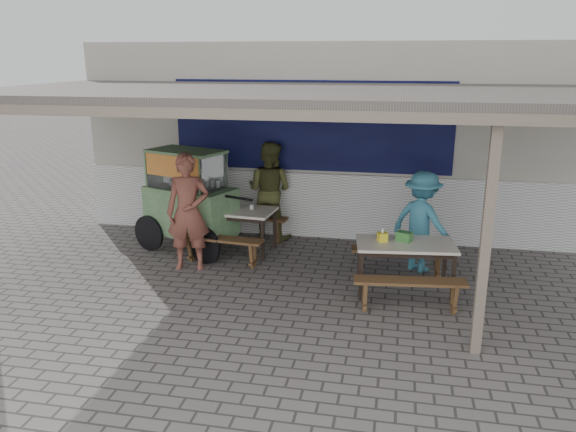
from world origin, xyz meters
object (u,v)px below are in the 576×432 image
at_px(table_right, 405,248).
at_px(donation_box, 404,237).
at_px(table_left, 237,214).
at_px(bench_right_wall, 399,256).
at_px(patron_street_side, 188,212).
at_px(vendor_cart, 189,197).
at_px(bench_left_street, 222,245).
at_px(tissue_box, 382,237).
at_px(condiment_bowl, 228,208).
at_px(bench_left_wall, 251,222).
at_px(patron_wall_side, 269,190).
at_px(patron_right_table, 422,221).
at_px(bench_right_street, 410,288).
at_px(condiment_jar, 252,207).

relative_size(table_right, donation_box, 6.94).
xyz_separation_m(table_left, bench_right_wall, (2.74, -0.64, -0.33)).
bearing_deg(patron_street_side, vendor_cart, 98.52).
bearing_deg(bench_left_street, bench_right_wall, 5.90).
relative_size(tissue_box, condiment_bowl, 0.69).
relative_size(bench_left_street, bench_right_wall, 0.94).
height_order(bench_left_wall, condiment_bowl, condiment_bowl).
relative_size(table_right, patron_wall_side, 0.80).
xyz_separation_m(patron_wall_side, patron_right_table, (2.69, -1.14, -0.11)).
bearing_deg(patron_right_table, table_left, 29.22).
bearing_deg(patron_street_side, bench_left_street, 17.52).
height_order(vendor_cart, condiment_bowl, vendor_cart).
xyz_separation_m(bench_right_wall, patron_wall_side, (-2.37, 1.51, 0.56)).
bearing_deg(bench_right_street, donation_box, 91.59).
distance_m(bench_left_wall, donation_box, 3.33).
xyz_separation_m(bench_right_street, patron_wall_side, (-2.52, 2.74, 0.56)).
bearing_deg(table_right, bench_left_street, 161.85).
distance_m(bench_left_street, patron_street_side, 0.78).
bearing_deg(bench_right_wall, table_right, -90.00).
xyz_separation_m(bench_left_wall, bench_right_street, (2.83, -2.53, 0.00)).
height_order(bench_left_wall, vendor_cart, vendor_cart).
bearing_deg(table_right, patron_street_side, 167.51).
bearing_deg(patron_wall_side, bench_right_wall, 161.79).
xyz_separation_m(table_left, patron_street_side, (-0.51, -0.91, 0.25)).
bearing_deg(condiment_jar, bench_right_street, -36.27).
xyz_separation_m(bench_left_wall, patron_wall_side, (0.31, 0.20, 0.56)).
bearing_deg(condiment_bowl, bench_right_street, -31.50).
relative_size(table_left, vendor_cart, 0.60).
bearing_deg(vendor_cart, tissue_box, 0.53).
height_order(vendor_cart, tissue_box, vendor_cart).
bearing_deg(patron_wall_side, bench_left_wall, 47.73).
relative_size(vendor_cart, condiment_jar, 27.99).
xyz_separation_m(bench_left_wall, tissue_box, (2.43, -1.90, 0.48)).
distance_m(patron_right_table, donation_box, 0.96).
relative_size(patron_street_side, patron_wall_side, 1.03).
distance_m(condiment_jar, condiment_bowl, 0.41).
bearing_deg(condiment_jar, bench_left_street, -112.92).
bearing_deg(bench_left_wall, condiment_bowl, -102.70).
xyz_separation_m(bench_left_wall, vendor_cart, (-0.87, -0.75, 0.61)).
bearing_deg(tissue_box, patron_street_side, 173.72).
bearing_deg(condiment_bowl, tissue_box, -25.06).
relative_size(bench_left_wall, condiment_bowl, 7.63).
bearing_deg(bench_right_street, vendor_cart, 147.61).
xyz_separation_m(bench_right_street, condiment_bowl, (-3.04, 1.86, 0.44)).
relative_size(bench_left_street, table_right, 0.97).
height_order(bench_right_wall, vendor_cart, vendor_cart).
relative_size(table_left, patron_wall_side, 0.75).
xyz_separation_m(table_right, tissue_box, (-0.33, 0.01, 0.14)).
bearing_deg(patron_wall_side, bench_right_street, 146.80).
distance_m(table_left, vendor_cart, 0.86).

